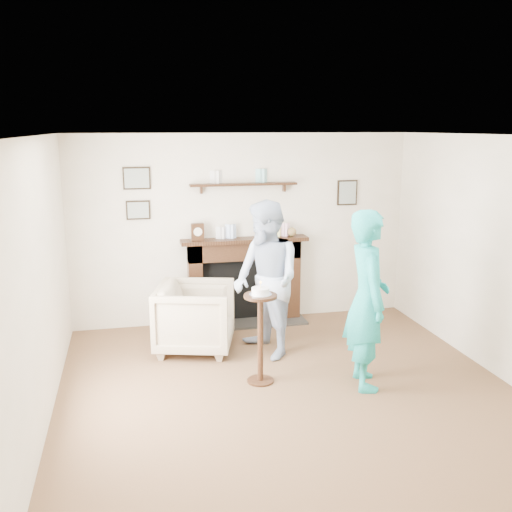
# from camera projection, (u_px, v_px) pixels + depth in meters

# --- Properties ---
(ground) EXTENTS (5.00, 5.00, 0.00)m
(ground) POSITION_uv_depth(u_px,v_px,m) (295.00, 402.00, 5.46)
(ground) COLOR brown
(ground) RESTS_ON ground
(room_shell) EXTENTS (4.54, 5.02, 2.52)m
(room_shell) POSITION_uv_depth(u_px,v_px,m) (278.00, 223.00, 5.75)
(room_shell) COLOR beige
(room_shell) RESTS_ON ground
(armchair) EXTENTS (1.08, 1.06, 0.80)m
(armchair) POSITION_uv_depth(u_px,v_px,m) (196.00, 349.00, 6.75)
(armchair) COLOR tan
(armchair) RESTS_ON ground
(man) EXTENTS (0.90, 1.03, 1.79)m
(man) POSITION_uv_depth(u_px,v_px,m) (266.00, 354.00, 6.61)
(man) COLOR #CBE4FF
(man) RESTS_ON ground
(woman) EXTENTS (0.53, 0.72, 1.81)m
(woman) POSITION_uv_depth(u_px,v_px,m) (363.00, 384.00, 5.85)
(woman) COLOR teal
(woman) RESTS_ON ground
(pedestal_table) EXTENTS (0.34, 0.34, 1.07)m
(pedestal_table) POSITION_uv_depth(u_px,v_px,m) (260.00, 321.00, 5.75)
(pedestal_table) COLOR black
(pedestal_table) RESTS_ON ground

